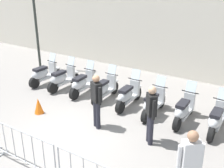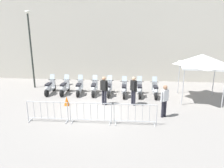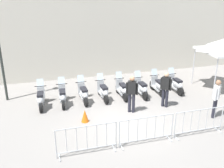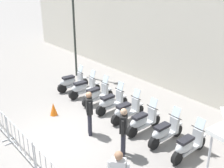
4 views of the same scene
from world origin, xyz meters
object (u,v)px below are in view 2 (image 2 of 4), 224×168
(street_lamp, at_px, (30,42))
(canopy_tent, at_px, (202,61))
(officer_by_barriers, at_px, (134,89))
(motorcycle_3, at_px, (94,88))
(motorcycle_7, at_px, (155,90))
(traffic_cone, at_px, (67,101))
(motorcycle_0, at_px, (50,87))
(motorcycle_1, at_px, (64,88))
(motorcycle_2, at_px, (79,88))
(motorcycle_6, at_px, (140,90))
(barrier_segment_1, at_px, (91,113))
(officer_near_row_end, at_px, (104,89))
(barrier_segment_0, at_px, (48,112))
(motorcycle_5, at_px, (124,90))
(officer_mid_plaza, at_px, (164,99))
(barrier_segment_2, at_px, (135,115))
(motorcycle_4, at_px, (109,89))

(street_lamp, bearing_deg, canopy_tent, -3.10)
(officer_by_barriers, bearing_deg, motorcycle_3, 153.50)
(motorcycle_7, distance_m, traffic_cone, 5.73)
(motorcycle_0, bearing_deg, motorcycle_1, 6.86)
(motorcycle_2, relative_size, motorcycle_6, 1.00)
(motorcycle_7, relative_size, barrier_segment_1, 0.83)
(officer_by_barriers, bearing_deg, motorcycle_0, 169.85)
(canopy_tent, bearing_deg, motorcycle_1, -177.00)
(officer_near_row_end, distance_m, officer_by_barriers, 1.74)
(barrier_segment_0, xyz_separation_m, officer_by_barriers, (4.00, 3.03, 0.46))
(motorcycle_5, xyz_separation_m, traffic_cone, (-3.16, -2.23, -0.18))
(motorcycle_3, relative_size, motorcycle_5, 1.00)
(motorcycle_5, relative_size, barrier_segment_0, 0.83)
(officer_mid_plaza, distance_m, officer_by_barriers, 2.23)
(motorcycle_2, distance_m, traffic_cone, 2.07)
(motorcycle_2, bearing_deg, officer_by_barriers, -18.64)
(motorcycle_1, height_order, canopy_tent, canopy_tent)
(street_lamp, distance_m, traffic_cone, 5.70)
(motorcycle_1, bearing_deg, motorcycle_2, 6.33)
(motorcycle_2, relative_size, motorcycle_3, 1.00)
(motorcycle_5, bearing_deg, officer_near_row_end, -119.95)
(barrier_segment_0, height_order, officer_mid_plaza, officer_mid_plaza)
(motorcycle_5, bearing_deg, motorcycle_1, -176.01)
(canopy_tent, bearing_deg, motorcycle_3, -177.95)
(motorcycle_3, distance_m, barrier_segment_0, 4.58)
(traffic_cone, bearing_deg, officer_by_barriers, 11.43)
(motorcycle_7, relative_size, canopy_tent, 0.59)
(officer_mid_plaza, distance_m, canopy_tent, 4.10)
(motorcycle_6, xyz_separation_m, barrier_segment_2, (0.03, -4.22, 0.07))
(motorcycle_0, relative_size, motorcycle_4, 1.00)
(motorcycle_0, bearing_deg, motorcycle_2, 6.59)
(motorcycle_2, bearing_deg, motorcycle_5, 3.20)
(motorcycle_0, distance_m, officer_by_barriers, 5.92)
(officer_mid_plaza, bearing_deg, motorcycle_5, 130.41)
(motorcycle_5, height_order, officer_near_row_end, officer_near_row_end)
(barrier_segment_1, bearing_deg, officer_near_row_end, 87.10)
(motorcycle_2, xyz_separation_m, motorcycle_6, (4.05, 0.34, 0.00))
(motorcycle_7, bearing_deg, motorcycle_1, -175.27)
(motorcycle_7, bearing_deg, motorcycle_0, -174.96)
(motorcycle_5, relative_size, barrier_segment_2, 0.83)
(motorcycle_1, height_order, motorcycle_4, same)
(motorcycle_2, bearing_deg, officer_near_row_end, -36.84)
(canopy_tent, distance_m, traffic_cone, 8.53)
(motorcycle_4, bearing_deg, motorcycle_6, 4.30)
(motorcycle_2, distance_m, officer_near_row_end, 2.63)
(motorcycle_2, relative_size, traffic_cone, 3.13)
(motorcycle_4, bearing_deg, canopy_tent, 1.59)
(motorcycle_7, bearing_deg, motorcycle_6, -177.17)
(motorcycle_0, distance_m, barrier_segment_0, 4.45)
(motorcycle_6, bearing_deg, motorcycle_0, -174.60)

